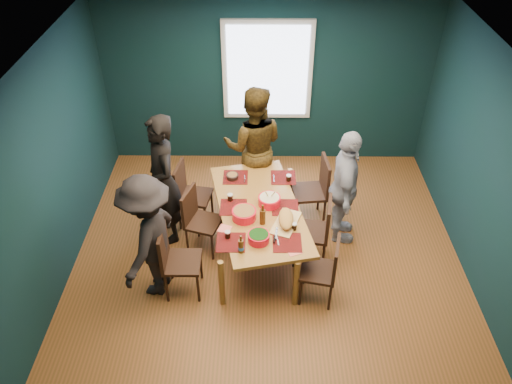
# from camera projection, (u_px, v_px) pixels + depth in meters

# --- Properties ---
(room) EXTENTS (5.01, 5.01, 2.71)m
(room) POSITION_uv_depth(u_px,v_px,m) (269.00, 164.00, 5.83)
(room) COLOR #98542C
(room) RESTS_ON ground
(dining_table) EXTENTS (1.35, 2.10, 0.74)m
(dining_table) POSITION_uv_depth(u_px,v_px,m) (259.00, 212.00, 6.23)
(dining_table) COLOR #AA7833
(dining_table) RESTS_ON floor
(chair_left_far) EXTENTS (0.49, 0.49, 0.94)m
(chair_left_far) POSITION_uv_depth(u_px,v_px,m) (188.00, 190.00, 6.78)
(chair_left_far) COLOR black
(chair_left_far) RESTS_ON floor
(chair_left_mid) EXTENTS (0.51, 0.51, 0.90)m
(chair_left_mid) POSITION_uv_depth(u_px,v_px,m) (197.00, 216.00, 6.39)
(chair_left_mid) COLOR black
(chair_left_mid) RESTS_ON floor
(chair_left_near) EXTENTS (0.43, 0.43, 0.96)m
(chair_left_near) POSITION_uv_depth(u_px,v_px,m) (174.00, 257.00, 5.77)
(chair_left_near) COLOR black
(chair_left_near) RESTS_ON floor
(chair_right_far) EXTENTS (0.49, 0.49, 0.98)m
(chair_right_far) POSITION_uv_depth(u_px,v_px,m) (316.00, 186.00, 6.81)
(chair_right_far) COLOR black
(chair_right_far) RESTS_ON floor
(chair_right_mid) EXTENTS (0.49, 0.49, 0.95)m
(chair_right_mid) POSITION_uv_depth(u_px,v_px,m) (319.00, 227.00, 6.18)
(chair_right_mid) COLOR black
(chair_right_mid) RESTS_ON floor
(chair_right_near) EXTENTS (0.48, 0.48, 0.89)m
(chair_right_near) POSITION_uv_depth(u_px,v_px,m) (326.00, 267.00, 5.69)
(chair_right_near) COLOR black
(chair_right_near) RESTS_ON floor
(person_far_left) EXTENTS (0.67, 0.79, 1.82)m
(person_far_left) POSITION_uv_depth(u_px,v_px,m) (163.00, 181.00, 6.34)
(person_far_left) COLOR black
(person_far_left) RESTS_ON floor
(person_back) EXTENTS (0.90, 0.72, 1.80)m
(person_back) POSITION_uv_depth(u_px,v_px,m) (254.00, 146.00, 7.01)
(person_back) COLOR black
(person_back) RESTS_ON floor
(person_right) EXTENTS (0.47, 0.98, 1.63)m
(person_right) POSITION_uv_depth(u_px,v_px,m) (345.00, 188.00, 6.38)
(person_right) COLOR white
(person_right) RESTS_ON floor
(person_near_left) EXTENTS (0.87, 1.18, 1.63)m
(person_near_left) POSITION_uv_depth(u_px,v_px,m) (149.00, 237.00, 5.65)
(person_near_left) COLOR black
(person_near_left) RESTS_ON floor
(bowl_salad) EXTENTS (0.30, 0.30, 0.12)m
(bowl_salad) POSITION_uv_depth(u_px,v_px,m) (244.00, 214.00, 5.99)
(bowl_salad) COLOR red
(bowl_salad) RESTS_ON dining_table
(bowl_dumpling) EXTENTS (0.28, 0.28, 0.26)m
(bowl_dumpling) POSITION_uv_depth(u_px,v_px,m) (269.00, 200.00, 6.20)
(bowl_dumpling) COLOR red
(bowl_dumpling) RESTS_ON dining_table
(bowl_herbs) EXTENTS (0.25, 0.25, 0.11)m
(bowl_herbs) POSITION_uv_depth(u_px,v_px,m) (259.00, 237.00, 5.68)
(bowl_herbs) COLOR red
(bowl_herbs) RESTS_ON dining_table
(cutting_board) EXTENTS (0.41, 0.64, 0.14)m
(cutting_board) POSITION_uv_depth(u_px,v_px,m) (286.00, 220.00, 5.91)
(cutting_board) COLOR #D7BC74
(cutting_board) RESTS_ON dining_table
(small_bowl) EXTENTS (0.16, 0.16, 0.07)m
(small_bowl) POSITION_uv_depth(u_px,v_px,m) (232.00, 176.00, 6.65)
(small_bowl) COLOR black
(small_bowl) RESTS_ON dining_table
(beer_bottle_a) EXTENTS (0.07, 0.07, 0.24)m
(beer_bottle_a) POSITION_uv_depth(u_px,v_px,m) (241.00, 246.00, 5.52)
(beer_bottle_a) COLOR #40250B
(beer_bottle_a) RESTS_ON dining_table
(beer_bottle_b) EXTENTS (0.07, 0.07, 0.28)m
(beer_bottle_b) POSITION_uv_depth(u_px,v_px,m) (263.00, 216.00, 5.89)
(beer_bottle_b) COLOR #40250B
(beer_bottle_b) RESTS_ON dining_table
(cola_glass_a) EXTENTS (0.07, 0.07, 0.09)m
(cola_glass_a) POSITION_uv_depth(u_px,v_px,m) (228.00, 234.00, 5.73)
(cola_glass_a) COLOR black
(cola_glass_a) RESTS_ON dining_table
(cola_glass_b) EXTENTS (0.06, 0.06, 0.09)m
(cola_glass_b) POSITION_uv_depth(u_px,v_px,m) (294.00, 226.00, 5.84)
(cola_glass_b) COLOR black
(cola_glass_b) RESTS_ON dining_table
(cola_glass_c) EXTENTS (0.07, 0.07, 0.09)m
(cola_glass_c) POSITION_uv_depth(u_px,v_px,m) (289.00, 178.00, 6.60)
(cola_glass_c) COLOR black
(cola_glass_c) RESTS_ON dining_table
(cola_glass_d) EXTENTS (0.07, 0.07, 0.10)m
(cola_glass_d) POSITION_uv_depth(u_px,v_px,m) (230.00, 197.00, 6.27)
(cola_glass_d) COLOR black
(cola_glass_d) RESTS_ON dining_table
(napkin_a) EXTENTS (0.20, 0.20, 0.00)m
(napkin_a) POSITION_uv_depth(u_px,v_px,m) (286.00, 205.00, 6.23)
(napkin_a) COLOR #F37066
(napkin_a) RESTS_ON dining_table
(napkin_b) EXTENTS (0.18, 0.18, 0.00)m
(napkin_b) POSITION_uv_depth(u_px,v_px,m) (225.00, 229.00, 5.88)
(napkin_b) COLOR #F37066
(napkin_b) RESTS_ON dining_table
(napkin_c) EXTENTS (0.20, 0.20, 0.00)m
(napkin_c) POSITION_uv_depth(u_px,v_px,m) (294.00, 251.00, 5.59)
(napkin_c) COLOR #F37066
(napkin_c) RESTS_ON dining_table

